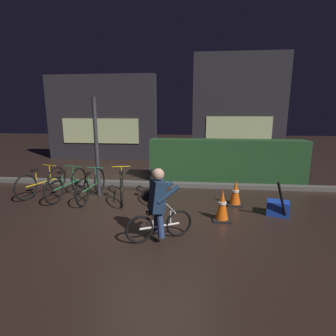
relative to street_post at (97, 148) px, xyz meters
name	(u,v)px	position (x,y,z in m)	size (l,w,h in m)	color
ground_plane	(156,215)	(1.68, -1.20, -1.25)	(40.00, 40.00, 0.00)	black
sidewalk_curb	(167,184)	(1.68, 1.00, -1.19)	(12.00, 0.24, 0.12)	#56544F
hedge_row	(226,160)	(3.48, 1.90, -0.60)	(4.80, 0.70, 1.30)	#214723
storefront_left	(102,118)	(-1.75, 5.30, 0.62)	(4.98, 0.54, 3.75)	#262328
storefront_right	(239,108)	(4.44, 6.00, 1.09)	(4.17, 0.54, 4.70)	#262328
street_post	(97,148)	(0.00, 0.00, 0.00)	(0.10, 0.10, 2.49)	#2D2D33
parked_bike_leftmost	(42,182)	(-1.50, -0.09, -0.91)	(0.57, 1.56, 0.75)	black
parked_bike_left_mid	(67,184)	(-0.73, -0.25, -0.90)	(0.46, 1.64, 0.76)	black
parked_bike_center_left	(92,186)	(-0.06, -0.32, -0.90)	(0.46, 1.65, 0.76)	black
parked_bike_center_right	(122,185)	(0.69, -0.24, -0.89)	(0.54, 1.66, 0.79)	black
parked_bike_right_mid	(153,186)	(1.45, -0.14, -0.92)	(0.52, 1.53, 0.72)	black
traffic_cone_near	(222,206)	(3.04, -1.30, -0.94)	(0.36, 0.36, 0.64)	black
traffic_cone_far	(235,193)	(3.44, -0.37, -0.96)	(0.36, 0.36, 0.59)	black
blue_crate	(278,208)	(4.24, -0.90, -1.10)	(0.44, 0.32, 0.30)	#193DB7
cyclist	(158,204)	(1.87, -2.22, -0.62)	(1.09, 0.58, 1.25)	black
closed_umbrella	(282,201)	(4.23, -1.15, -0.85)	(0.05, 0.05, 0.85)	black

